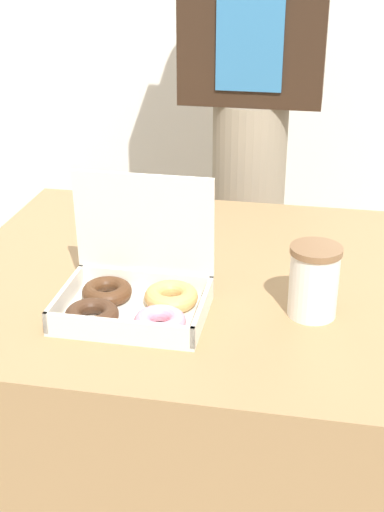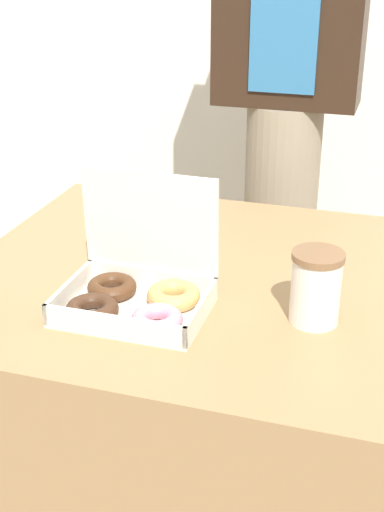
# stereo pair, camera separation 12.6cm
# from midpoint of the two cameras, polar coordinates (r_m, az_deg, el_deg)

# --- Properties ---
(table) EXTENTS (0.97, 0.88, 0.76)m
(table) POSITION_cam_midpoint_polar(r_m,az_deg,el_deg) (1.69, -2.58, -12.99)
(table) COLOR #99754C
(table) RESTS_ON ground_plane
(donut_box) EXTENTS (0.27, 0.22, 0.25)m
(donut_box) POSITION_cam_midpoint_polar(r_m,az_deg,el_deg) (1.33, -7.29, -3.09)
(donut_box) COLOR silver
(donut_box) RESTS_ON table
(coffee_cup) EXTENTS (0.10, 0.10, 0.14)m
(coffee_cup) POSITION_cam_midpoint_polar(r_m,az_deg,el_deg) (1.31, 7.02, -2.06)
(coffee_cup) COLOR silver
(coffee_cup) RESTS_ON table
(person_customer) EXTENTS (0.40, 0.23, 1.80)m
(person_customer) POSITION_cam_midpoint_polar(r_m,az_deg,el_deg) (2.08, 3.04, 13.54)
(person_customer) COLOR gray
(person_customer) RESTS_ON ground_plane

